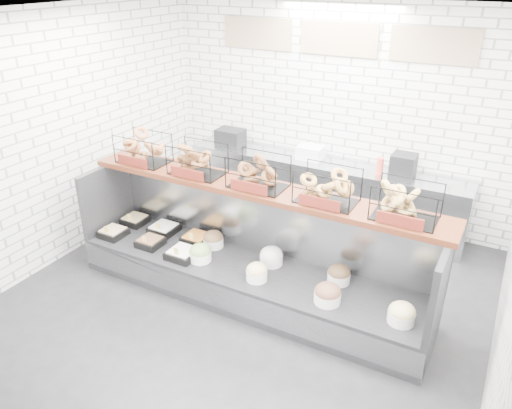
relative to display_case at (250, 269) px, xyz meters
The scene contains 5 objects.
ground 0.47m from the display_case, 88.64° to the right, with size 5.50×5.50×0.00m, color black.
room_shell 1.75m from the display_case, 88.20° to the left, with size 5.02×5.51×3.01m.
display_case is the anchor object (origin of this frame).
bagel_shelf 1.08m from the display_case, 88.37° to the left, with size 4.10×0.50×0.40m.
prep_counter 2.09m from the display_case, 89.97° to the left, with size 4.00×0.60×1.20m.
Camera 1 is at (2.28, -3.72, 3.39)m, focal length 35.00 mm.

